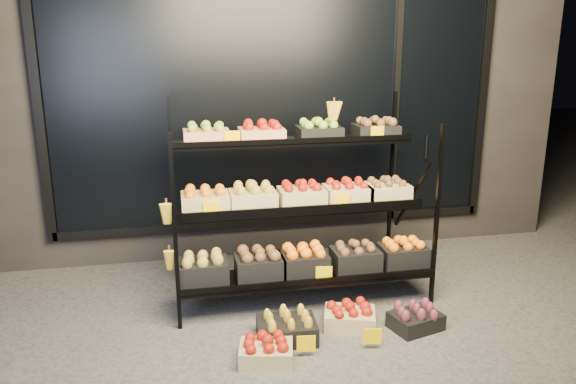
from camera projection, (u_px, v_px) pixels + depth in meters
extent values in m
plane|color=#514F4C|center=(317.00, 326.00, 4.29)|extent=(24.00, 24.00, 0.00)
cube|color=#2D2826|center=(260.00, 74.00, 6.29)|extent=(6.00, 2.00, 3.50)
cube|color=black|center=(277.00, 101.00, 5.38)|extent=(4.20, 0.04, 2.40)
cube|color=black|center=(278.00, 221.00, 5.68)|extent=(4.30, 0.06, 0.08)
cube|color=black|center=(38.00, 106.00, 4.94)|extent=(0.08, 0.06, 2.50)
cube|color=black|center=(482.00, 97.00, 5.78)|extent=(0.08, 0.06, 2.50)
cube|color=black|center=(396.00, 99.00, 5.60)|extent=(0.06, 0.06, 2.50)
cylinder|color=black|center=(426.00, 147.00, 5.77)|extent=(0.02, 0.02, 0.25)
cube|color=black|center=(175.00, 235.00, 4.06)|extent=(0.03, 0.03, 1.50)
cube|color=black|center=(437.00, 217.00, 4.47)|extent=(0.03, 0.03, 1.50)
cube|color=black|center=(173.00, 190.00, 4.96)|extent=(0.03, 0.03, 1.66)
cube|color=black|center=(391.00, 179.00, 5.36)|extent=(0.03, 0.03, 1.66)
cube|color=black|center=(306.00, 276.00, 4.55)|extent=(2.05, 0.42, 0.03)
cube|color=black|center=(312.00, 282.00, 4.36)|extent=(2.05, 0.02, 0.05)
cube|color=black|center=(298.00, 207.00, 4.71)|extent=(2.05, 0.40, 0.03)
cube|color=black|center=(304.00, 209.00, 4.52)|extent=(2.05, 0.02, 0.05)
cube|color=black|center=(291.00, 142.00, 4.86)|extent=(2.05, 0.40, 0.03)
cube|color=black|center=(296.00, 141.00, 4.67)|extent=(2.05, 0.02, 0.05)
cube|color=tan|center=(206.00, 136.00, 4.70)|extent=(0.38, 0.28, 0.11)
ellipsoid|color=#95C531|center=(206.00, 126.00, 4.67)|extent=(0.32, 0.24, 0.07)
cube|color=tan|center=(262.00, 135.00, 4.79)|extent=(0.38, 0.28, 0.11)
ellipsoid|color=#AC120C|center=(261.00, 125.00, 4.77)|extent=(0.32, 0.24, 0.07)
cube|color=black|center=(319.00, 133.00, 4.89)|extent=(0.38, 0.28, 0.11)
ellipsoid|color=#95C531|center=(319.00, 123.00, 4.87)|extent=(0.32, 0.24, 0.07)
cube|color=black|center=(376.00, 131.00, 4.99)|extent=(0.38, 0.28, 0.11)
ellipsoid|color=brown|center=(376.00, 121.00, 4.97)|extent=(0.32, 0.24, 0.07)
cube|color=tan|center=(205.00, 202.00, 4.53)|extent=(0.38, 0.28, 0.14)
ellipsoid|color=orange|center=(205.00, 190.00, 4.51)|extent=(0.32, 0.24, 0.07)
cube|color=tan|center=(253.00, 199.00, 4.61)|extent=(0.38, 0.28, 0.14)
ellipsoid|color=gold|center=(253.00, 188.00, 4.58)|extent=(0.32, 0.24, 0.07)
cube|color=tan|center=(302.00, 197.00, 4.69)|extent=(0.38, 0.28, 0.14)
ellipsoid|color=#AC120C|center=(302.00, 185.00, 4.66)|extent=(0.32, 0.24, 0.07)
cube|color=tan|center=(347.00, 194.00, 4.77)|extent=(0.38, 0.28, 0.14)
ellipsoid|color=#AC120C|center=(348.00, 183.00, 4.74)|extent=(0.32, 0.24, 0.07)
cube|color=tan|center=(386.00, 192.00, 4.84)|extent=(0.38, 0.28, 0.14)
ellipsoid|color=brown|center=(386.00, 181.00, 4.81)|extent=(0.32, 0.24, 0.07)
cube|color=black|center=(203.00, 272.00, 4.36)|extent=(0.38, 0.28, 0.18)
ellipsoid|color=gold|center=(203.00, 258.00, 4.33)|extent=(0.32, 0.24, 0.07)
cube|color=black|center=(260.00, 268.00, 4.45)|extent=(0.38, 0.28, 0.18)
ellipsoid|color=brown|center=(259.00, 253.00, 4.42)|extent=(0.32, 0.24, 0.07)
cube|color=black|center=(304.00, 264.00, 4.52)|extent=(0.38, 0.28, 0.18)
ellipsoid|color=orange|center=(304.00, 250.00, 4.49)|extent=(0.32, 0.24, 0.07)
cube|color=black|center=(355.00, 260.00, 4.61)|extent=(0.38, 0.28, 0.18)
ellipsoid|color=brown|center=(356.00, 246.00, 4.58)|extent=(0.32, 0.24, 0.07)
cube|color=black|center=(403.00, 256.00, 4.69)|extent=(0.38, 0.28, 0.18)
ellipsoid|color=orange|center=(404.00, 243.00, 4.66)|extent=(0.32, 0.24, 0.07)
ellipsoid|color=gold|center=(166.00, 202.00, 4.01)|extent=(0.14, 0.08, 0.22)
ellipsoid|color=gold|center=(169.00, 249.00, 4.10)|extent=(0.14, 0.08, 0.22)
ellipsoid|color=gold|center=(334.00, 100.00, 4.74)|extent=(0.14, 0.08, 0.22)
cube|color=#F1BC00|center=(211.00, 208.00, 4.40)|extent=(0.13, 0.01, 0.12)
cube|color=#F1BC00|center=(341.00, 201.00, 4.61)|extent=(0.13, 0.01, 0.12)
cube|color=#F1BC00|center=(377.00, 133.00, 4.84)|extent=(0.13, 0.01, 0.12)
cube|color=#F1BC00|center=(232.00, 138.00, 4.59)|extent=(0.13, 0.01, 0.12)
cube|color=#F1BC00|center=(324.00, 274.00, 4.41)|extent=(0.13, 0.01, 0.12)
cube|color=#F1BC00|center=(306.00, 349.00, 3.86)|extent=(0.13, 0.01, 0.12)
cube|color=#F1BC00|center=(372.00, 341.00, 3.96)|extent=(0.13, 0.01, 0.12)
cube|color=tan|center=(266.00, 354.00, 3.80)|extent=(0.41, 0.33, 0.12)
ellipsoid|color=#AC120C|center=(266.00, 342.00, 3.78)|extent=(0.34, 0.28, 0.07)
cube|color=black|center=(287.00, 330.00, 4.08)|extent=(0.45, 0.34, 0.15)
ellipsoid|color=gold|center=(287.00, 318.00, 4.06)|extent=(0.38, 0.29, 0.07)
cube|color=tan|center=(350.00, 319.00, 4.27)|extent=(0.45, 0.38, 0.13)
ellipsoid|color=#AC120C|center=(350.00, 308.00, 4.24)|extent=(0.38, 0.32, 0.07)
cube|color=black|center=(416.00, 321.00, 4.24)|extent=(0.42, 0.36, 0.12)
ellipsoid|color=brown|center=(416.00, 310.00, 4.22)|extent=(0.36, 0.30, 0.07)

